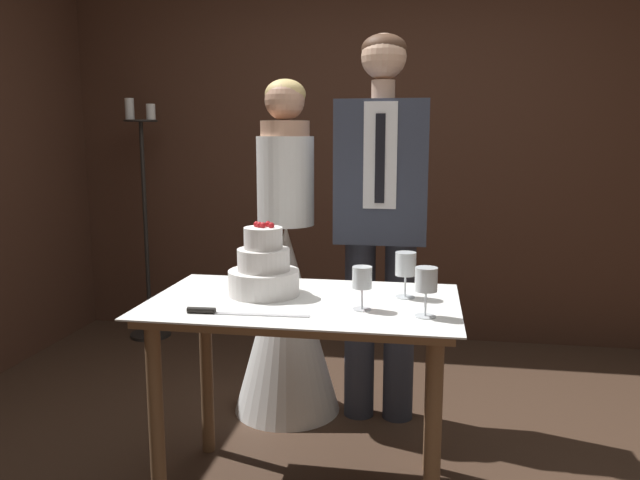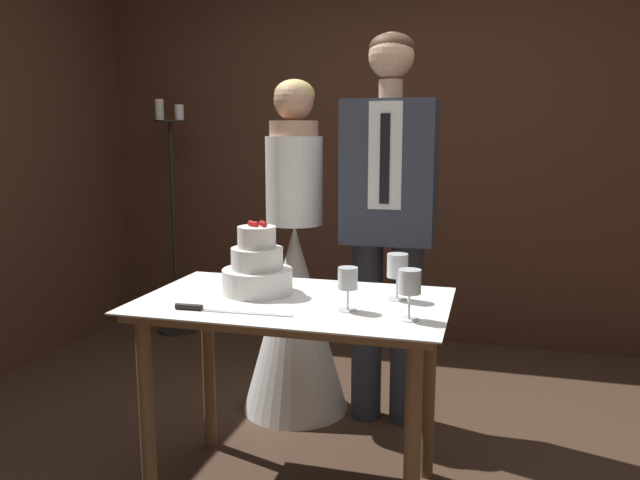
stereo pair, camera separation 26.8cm
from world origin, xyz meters
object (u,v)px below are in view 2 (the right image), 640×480
object	(u,v)px
wine_glass_far	(410,283)
candle_stand	(174,228)
wine_glass_middle	(348,281)
cake_table	(294,329)
groom	(388,210)
bride	(295,294)
cake_knife	(210,309)
wine_glass_near	(397,268)
tiered_cake	(257,268)

from	to	relation	value
wine_glass_far	candle_stand	bearing A→B (deg)	135.28
wine_glass_middle	cake_table	bearing A→B (deg)	157.96
groom	bride	bearing A→B (deg)	179.94
cake_knife	wine_glass_far	bearing A→B (deg)	4.28
wine_glass_middle	wine_glass_far	distance (m)	0.23
wine_glass_far	candle_stand	xyz separation A→B (m)	(-1.91, 1.89, -0.16)
wine_glass_near	wine_glass_middle	world-z (taller)	wine_glass_near
bride	cake_knife	bearing A→B (deg)	-90.07
tiered_cake	bride	bearing A→B (deg)	95.51
cake_table	wine_glass_far	world-z (taller)	wine_glass_far
cake_table	tiered_cake	size ratio (longest dim) A/B	4.05
cake_table	cake_knife	size ratio (longest dim) A/B	2.68
bride	candle_stand	world-z (taller)	bride
wine_glass_near	cake_table	bearing A→B (deg)	-164.58
groom	candle_stand	distance (m)	1.99
cake_knife	wine_glass_middle	bearing A→B (deg)	13.45
cake_table	wine_glass_near	distance (m)	0.46
cake_table	wine_glass_near	xyz separation A→B (m)	(0.38, 0.10, 0.24)
cake_table	wine_glass_middle	bearing A→B (deg)	-22.04
candle_stand	groom	bearing A→B (deg)	-30.71
bride	groom	world-z (taller)	groom
cake_table	tiered_cake	distance (m)	0.28
cake_knife	bride	world-z (taller)	bride
cake_knife	wine_glass_far	xyz separation A→B (m)	(0.69, 0.08, 0.12)
cake_knife	groom	xyz separation A→B (m)	(0.47, 0.97, 0.25)
wine_glass_middle	wine_glass_far	size ratio (longest dim) A/B	0.91
wine_glass_middle	candle_stand	world-z (taller)	candle_stand
tiered_cake	wine_glass_near	xyz separation A→B (m)	(0.54, 0.04, 0.02)
cake_table	wine_glass_far	xyz separation A→B (m)	(0.45, -0.14, 0.24)
wine_glass_far	bride	distance (m)	1.16
cake_table	wine_glass_middle	world-z (taller)	wine_glass_middle
tiered_cake	bride	world-z (taller)	bride
tiered_cake	wine_glass_far	distance (m)	0.65
cake_table	wine_glass_near	world-z (taller)	wine_glass_near
cake_knife	candle_stand	world-z (taller)	candle_stand
candle_stand	wine_glass_near	bearing A→B (deg)	-41.89
wine_glass_far	groom	xyz separation A→B (m)	(-0.22, 0.89, 0.14)
cake_knife	wine_glass_near	distance (m)	0.71
tiered_cake	cake_knife	world-z (taller)	tiered_cake
wine_glass_middle	wine_glass_near	bearing A→B (deg)	53.53
cake_table	candle_stand	size ratio (longest dim) A/B	0.70
wine_glass_far	candle_stand	distance (m)	2.69
groom	candle_stand	world-z (taller)	groom
groom	candle_stand	xyz separation A→B (m)	(-1.69, 1.00, -0.30)
wine_glass_near	bride	xyz separation A→B (m)	(-0.61, 0.64, -0.30)
cake_table	groom	world-z (taller)	groom
wine_glass_middle	groom	size ratio (longest dim) A/B	0.08
wine_glass_far	cake_table	bearing A→B (deg)	162.40
wine_glass_near	groom	world-z (taller)	groom
wine_glass_near	groom	distance (m)	0.67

